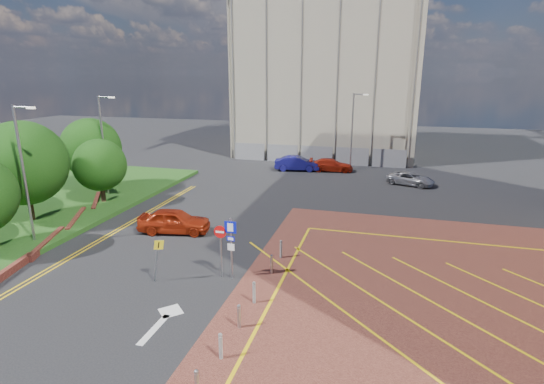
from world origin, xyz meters
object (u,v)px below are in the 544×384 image
at_px(car_red_left, 174,221).
at_px(car_blue_back, 297,163).
at_px(car_red_back, 331,165).
at_px(tree_c, 100,165).
at_px(tree_d, 91,148).
at_px(lamp_left_far, 104,142).
at_px(car_silver_back, 410,179).
at_px(lamp_back, 353,129).
at_px(tree_b, 24,163).
at_px(lamp_left_near, 24,169).
at_px(warning_sign, 157,255).
at_px(sign_cluster, 227,242).

bearing_deg(car_red_left, car_blue_back, -21.84).
bearing_deg(car_blue_back, car_red_back, -89.82).
xyz_separation_m(tree_c, car_red_back, (15.64, 16.51, -2.54)).
relative_size(tree_d, car_red_back, 1.34).
relative_size(tree_c, lamp_left_far, 0.61).
distance_m(lamp_left_far, car_red_left, 11.53).
distance_m(lamp_left_far, car_silver_back, 26.93).
xyz_separation_m(lamp_left_far, car_red_left, (9.10, -5.92, -3.88)).
height_order(tree_d, lamp_left_far, lamp_left_far).
distance_m(tree_c, lamp_back, 25.19).
xyz_separation_m(tree_b, tree_c, (2.00, 5.00, -1.04)).
bearing_deg(lamp_left_near, lamp_back, 57.60).
distance_m(tree_b, tree_d, 8.07).
bearing_deg(car_silver_back, lamp_left_far, 132.33).
bearing_deg(car_red_back, tree_d, 118.45).
xyz_separation_m(tree_d, car_red_left, (11.18, -6.92, -3.09)).
bearing_deg(tree_d, lamp_left_near, -69.65).
xyz_separation_m(lamp_left_far, car_red_back, (16.56, 14.51, -4.00)).
height_order(lamp_left_far, car_red_back, lamp_left_far).
bearing_deg(tree_d, tree_c, -45.00).
relative_size(tree_b, car_silver_back, 1.58).
xyz_separation_m(tree_b, car_red_back, (17.64, 21.51, -3.58)).
relative_size(lamp_back, car_red_back, 1.77).
bearing_deg(car_red_left, tree_b, 85.42).
distance_m(lamp_back, warning_sign, 29.31).
height_order(sign_cluster, car_red_left, sign_cluster).
bearing_deg(tree_c, tree_b, -111.80).
distance_m(lamp_left_near, sign_cluster, 13.04).
height_order(tree_d, lamp_left_near, lamp_left_near).
bearing_deg(lamp_left_near, car_silver_back, 42.80).
bearing_deg(tree_b, lamp_left_near, -44.25).
bearing_deg(lamp_left_near, warning_sign, -13.65).
distance_m(warning_sign, car_blue_back, 26.25).
distance_m(tree_b, tree_c, 5.49).
relative_size(lamp_back, sign_cluster, 2.50).
bearing_deg(car_red_back, warning_sign, 162.01).
xyz_separation_m(tree_c, car_red_left, (8.18, -3.92, -2.41)).
bearing_deg(sign_cluster, warning_sign, -157.24).
relative_size(tree_c, warning_sign, 2.18).
relative_size(sign_cluster, car_red_back, 0.71).
relative_size(tree_b, car_red_left, 1.47).
bearing_deg(warning_sign, lamp_left_far, 133.23).
xyz_separation_m(lamp_left_far, sign_cluster, (14.72, -11.02, -2.71)).
bearing_deg(lamp_left_far, car_silver_back, 23.74).
height_order(lamp_back, car_red_back, lamp_back).
xyz_separation_m(lamp_left_near, lamp_back, (16.50, 26.00, -0.30)).
relative_size(lamp_left_near, car_red_left, 1.74).
distance_m(tree_d, car_silver_back, 28.36).
xyz_separation_m(lamp_left_far, car_blue_back, (13.02, 13.88, -3.89)).
xyz_separation_m(lamp_left_near, lamp_left_far, (-2.00, 10.00, 0.00)).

